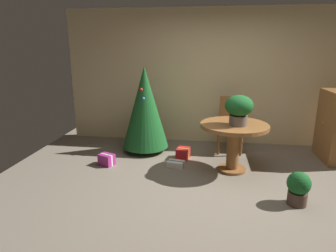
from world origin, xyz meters
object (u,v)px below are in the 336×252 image
at_px(flower_vase, 239,108).
at_px(gift_box_purple, 107,160).
at_px(wooden_chair_far, 230,121).
at_px(holiday_tree, 145,107).
at_px(gift_box_cream, 176,164).
at_px(gift_box_red, 183,153).
at_px(potted_plant, 298,188).
at_px(round_dining_table, 234,135).

distance_m(flower_vase, gift_box_purple, 2.27).
xyz_separation_m(flower_vase, wooden_chair_far, (-0.04, 1.00, -0.45)).
bearing_deg(holiday_tree, gift_box_cream, -47.06).
relative_size(holiday_tree, gift_box_red, 5.65).
bearing_deg(wooden_chair_far, holiday_tree, -171.36).
relative_size(gift_box_red, potted_plant, 0.65).
distance_m(wooden_chair_far, holiday_tree, 1.58).
xyz_separation_m(flower_vase, holiday_tree, (-1.58, 0.77, -0.19)).
bearing_deg(gift_box_purple, gift_box_cream, 3.62).
relative_size(wooden_chair_far, gift_box_purple, 3.49).
distance_m(wooden_chair_far, gift_box_cream, 1.38).
bearing_deg(wooden_chair_far, gift_box_purple, -153.71).
height_order(wooden_chair_far, holiday_tree, holiday_tree).
xyz_separation_m(flower_vase, gift_box_purple, (-2.07, 0.00, -0.92)).
xyz_separation_m(round_dining_table, flower_vase, (0.04, -0.07, 0.44)).
relative_size(holiday_tree, gift_box_purple, 5.42).
distance_m(flower_vase, gift_box_cream, 1.34).
xyz_separation_m(holiday_tree, potted_plant, (2.26, -1.65, -0.60)).
xyz_separation_m(round_dining_table, gift_box_cream, (-0.89, 0.00, -0.53)).
relative_size(flower_vase, wooden_chair_far, 0.45).
xyz_separation_m(wooden_chair_far, gift_box_red, (-0.81, -0.53, -0.47)).
bearing_deg(gift_box_red, wooden_chair_far, 33.50).
xyz_separation_m(holiday_tree, gift_box_cream, (0.65, -0.70, -0.77)).
xyz_separation_m(round_dining_table, gift_box_red, (-0.81, 0.40, -0.48)).
xyz_separation_m(holiday_tree, gift_box_purple, (-0.49, -0.77, -0.73)).
bearing_deg(holiday_tree, gift_box_purple, -122.53).
relative_size(wooden_chair_far, gift_box_cream, 3.38).
xyz_separation_m(round_dining_table, gift_box_purple, (-2.03, -0.07, -0.48)).
relative_size(wooden_chair_far, holiday_tree, 0.64).
relative_size(round_dining_table, gift_box_purple, 3.58).
xyz_separation_m(wooden_chair_far, gift_box_purple, (-2.03, -1.00, -0.47)).
distance_m(flower_vase, holiday_tree, 1.77).
bearing_deg(flower_vase, gift_box_cream, 175.32).
bearing_deg(potted_plant, gift_box_cream, 149.38).
distance_m(round_dining_table, gift_box_cream, 1.03).
distance_m(gift_box_cream, potted_plant, 1.88).
height_order(flower_vase, gift_box_cream, flower_vase).
bearing_deg(potted_plant, gift_box_red, 138.59).
relative_size(gift_box_cream, gift_box_red, 1.08).
relative_size(round_dining_table, potted_plant, 2.42).
bearing_deg(holiday_tree, potted_plant, -36.14).
height_order(round_dining_table, holiday_tree, holiday_tree).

